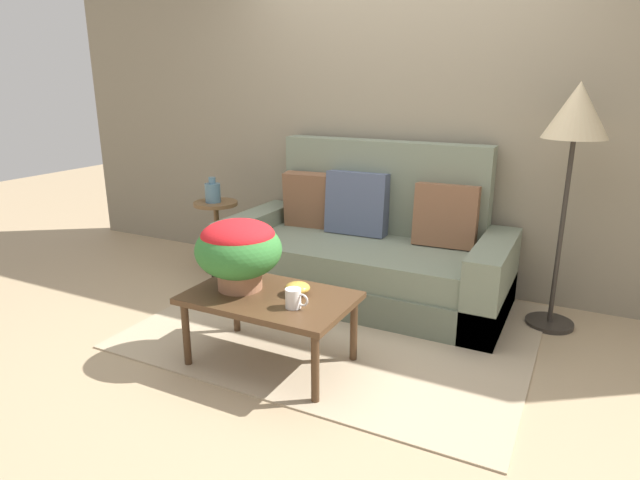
{
  "coord_description": "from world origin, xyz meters",
  "views": [
    {
      "loc": [
        1.36,
        -2.78,
        1.57
      ],
      "look_at": [
        -0.12,
        0.11,
        0.59
      ],
      "focal_mm": 30.2,
      "sensor_mm": 36.0,
      "label": 1
    }
  ],
  "objects_px": {
    "couch": "(367,252)",
    "table_vase": "(213,192)",
    "coffee_mug": "(294,298)",
    "floor_lamp": "(576,126)",
    "potted_plant": "(239,248)",
    "side_table": "(217,224)",
    "snack_bowl": "(297,288)",
    "coffee_table": "(270,303)"
  },
  "relations": [
    {
      "from": "couch",
      "to": "side_table",
      "type": "distance_m",
      "value": 1.32
    },
    {
      "from": "potted_plant",
      "to": "side_table",
      "type": "bearing_deg",
      "value": 132.53
    },
    {
      "from": "coffee_mug",
      "to": "snack_bowl",
      "type": "xyz_separation_m",
      "value": [
        -0.07,
        0.16,
        -0.01
      ]
    },
    {
      "from": "side_table",
      "to": "floor_lamp",
      "type": "xyz_separation_m",
      "value": [
        2.6,
        0.13,
        0.89
      ]
    },
    {
      "from": "side_table",
      "to": "coffee_mug",
      "type": "distance_m",
      "value": 1.87
    },
    {
      "from": "coffee_mug",
      "to": "table_vase",
      "type": "relative_size",
      "value": 0.64
    },
    {
      "from": "couch",
      "to": "coffee_mug",
      "type": "distance_m",
      "value": 1.3
    },
    {
      "from": "couch",
      "to": "side_table",
      "type": "bearing_deg",
      "value": -176.54
    },
    {
      "from": "coffee_table",
      "to": "snack_bowl",
      "type": "relative_size",
      "value": 6.5
    },
    {
      "from": "coffee_table",
      "to": "side_table",
      "type": "height_order",
      "value": "side_table"
    },
    {
      "from": "table_vase",
      "to": "couch",
      "type": "bearing_deg",
      "value": 4.18
    },
    {
      "from": "floor_lamp",
      "to": "coffee_mug",
      "type": "distance_m",
      "value": 1.96
    },
    {
      "from": "potted_plant",
      "to": "coffee_mug",
      "type": "xyz_separation_m",
      "value": [
        0.41,
        -0.1,
        -0.19
      ]
    },
    {
      "from": "floor_lamp",
      "to": "snack_bowl",
      "type": "distance_m",
      "value": 1.91
    },
    {
      "from": "table_vase",
      "to": "side_table",
      "type": "bearing_deg",
      "value": 63.87
    },
    {
      "from": "coffee_mug",
      "to": "snack_bowl",
      "type": "relative_size",
      "value": 0.93
    },
    {
      "from": "side_table",
      "to": "potted_plant",
      "type": "relative_size",
      "value": 1.23
    },
    {
      "from": "coffee_table",
      "to": "side_table",
      "type": "distance_m",
      "value": 1.66
    },
    {
      "from": "couch",
      "to": "coffee_table",
      "type": "xyz_separation_m",
      "value": [
        -0.09,
        -1.2,
        0.04
      ]
    },
    {
      "from": "coffee_table",
      "to": "table_vase",
      "type": "xyz_separation_m",
      "value": [
        -1.23,
        1.11,
        0.31
      ]
    },
    {
      "from": "potted_plant",
      "to": "coffee_mug",
      "type": "relative_size",
      "value": 3.72
    },
    {
      "from": "coffee_table",
      "to": "floor_lamp",
      "type": "bearing_deg",
      "value": 42.36
    },
    {
      "from": "coffee_table",
      "to": "side_table",
      "type": "bearing_deg",
      "value": 137.46
    },
    {
      "from": "side_table",
      "to": "floor_lamp",
      "type": "relative_size",
      "value": 0.38
    },
    {
      "from": "couch",
      "to": "coffee_table",
      "type": "bearing_deg",
      "value": -94.23
    },
    {
      "from": "floor_lamp",
      "to": "potted_plant",
      "type": "bearing_deg",
      "value": -141.81
    },
    {
      "from": "snack_bowl",
      "to": "table_vase",
      "type": "relative_size",
      "value": 0.69
    },
    {
      "from": "coffee_mug",
      "to": "table_vase",
      "type": "xyz_separation_m",
      "value": [
        -1.44,
        1.19,
        0.21
      ]
    },
    {
      "from": "potted_plant",
      "to": "coffee_mug",
      "type": "height_order",
      "value": "potted_plant"
    },
    {
      "from": "floor_lamp",
      "to": "snack_bowl",
      "type": "bearing_deg",
      "value": -136.58
    },
    {
      "from": "potted_plant",
      "to": "table_vase",
      "type": "height_order",
      "value": "potted_plant"
    },
    {
      "from": "couch",
      "to": "potted_plant",
      "type": "height_order",
      "value": "couch"
    },
    {
      "from": "couch",
      "to": "snack_bowl",
      "type": "xyz_separation_m",
      "value": [
        0.04,
        -1.12,
        0.12
      ]
    },
    {
      "from": "couch",
      "to": "side_table",
      "type": "relative_size",
      "value": 3.43
    },
    {
      "from": "table_vase",
      "to": "coffee_mug",
      "type": "bearing_deg",
      "value": -39.68
    },
    {
      "from": "couch",
      "to": "side_table",
      "type": "height_order",
      "value": "couch"
    },
    {
      "from": "couch",
      "to": "coffee_mug",
      "type": "xyz_separation_m",
      "value": [
        0.11,
        -1.29,
        0.14
      ]
    },
    {
      "from": "floor_lamp",
      "to": "coffee_table",
      "type": "bearing_deg",
      "value": -137.64
    },
    {
      "from": "side_table",
      "to": "snack_bowl",
      "type": "xyz_separation_m",
      "value": [
        1.36,
        -1.05,
        0.05
      ]
    },
    {
      "from": "side_table",
      "to": "snack_bowl",
      "type": "height_order",
      "value": "side_table"
    },
    {
      "from": "couch",
      "to": "table_vase",
      "type": "relative_size",
      "value": 9.96
    },
    {
      "from": "coffee_table",
      "to": "coffee_mug",
      "type": "distance_m",
      "value": 0.24
    }
  ]
}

